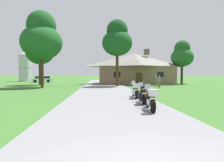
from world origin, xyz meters
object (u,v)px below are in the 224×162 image
at_px(motorcycle_yellow_second_in_row, 143,95).
at_px(motorcycle_white_farthest_in_row, 136,91).
at_px(tree_by_lodge_front, 117,40).
at_px(tree_right_of_lodge, 182,55).
at_px(motorcycle_red_nearest_to_camera, 151,99).
at_px(bystander_gray_shirt_near_lodge, 159,81).
at_px(parked_white_suv_far_left, 42,79).
at_px(metal_silo_distant, 25,67).
at_px(tree_left_near, 42,38).
at_px(bystander_olive_shirt_beside_signpost, 156,80).
at_px(tree_left_far, 40,50).

distance_m(motorcycle_yellow_second_in_row, motorcycle_white_farthest_in_row, 2.64).
relative_size(tree_by_lodge_front, tree_right_of_lodge, 1.21).
height_order(motorcycle_red_nearest_to_camera, bystander_gray_shirt_near_lodge, bystander_gray_shirt_near_lodge).
relative_size(tree_by_lodge_front, parked_white_suv_far_left, 2.09).
relative_size(motorcycle_white_farthest_in_row, bystander_gray_shirt_near_lodge, 1.24).
relative_size(bystander_gray_shirt_near_lodge, metal_silo_distant, 0.22).
bearing_deg(motorcycle_red_nearest_to_camera, motorcycle_white_farthest_in_row, 92.44).
bearing_deg(motorcycle_yellow_second_in_row, bystander_gray_shirt_near_lodge, 73.57).
bearing_deg(tree_left_near, tree_by_lodge_front, 6.55).
height_order(bystander_olive_shirt_beside_signpost, tree_by_lodge_front, tree_by_lodge_front).
xyz_separation_m(tree_by_lodge_front, tree_left_near, (-10.92, -1.25, -0.09)).
height_order(motorcycle_red_nearest_to_camera, tree_right_of_lodge, tree_right_of_lodge).
height_order(motorcycle_red_nearest_to_camera, tree_left_near, tree_left_near).
bearing_deg(metal_silo_distant, bystander_olive_shirt_beside_signpost, -38.22).
bearing_deg(motorcycle_red_nearest_to_camera, parked_white_suv_far_left, 119.27).
xyz_separation_m(motorcycle_yellow_second_in_row, metal_silo_distant, (-21.99, 38.41, 3.23)).
bearing_deg(metal_silo_distant, motorcycle_yellow_second_in_row, -60.21).
height_order(tree_left_near, tree_left_far, tree_left_near).
bearing_deg(motorcycle_yellow_second_in_row, motorcycle_red_nearest_to_camera, -87.92).
bearing_deg(tree_by_lodge_front, motorcycle_yellow_second_in_row, -90.17).
height_order(tree_right_of_lodge, metal_silo_distant, tree_right_of_lodge).
distance_m(motorcycle_yellow_second_in_row, tree_left_near, 20.14).
xyz_separation_m(bystander_olive_shirt_beside_signpost, tree_left_far, (-18.84, 4.93, 5.13)).
bearing_deg(bystander_gray_shirt_near_lodge, tree_right_of_lodge, 107.97).
distance_m(tree_left_near, metal_silo_distant, 25.52).
height_order(motorcycle_red_nearest_to_camera, tree_left_far, tree_left_far).
bearing_deg(tree_right_of_lodge, tree_left_near, -162.11).
bearing_deg(parked_white_suv_far_left, motorcycle_yellow_second_in_row, -167.20).
bearing_deg(parked_white_suv_far_left, tree_by_lodge_front, -147.52).
relative_size(tree_right_of_lodge, metal_silo_distant, 1.10).
relative_size(motorcycle_red_nearest_to_camera, tree_left_far, 0.23).
xyz_separation_m(tree_right_of_lodge, parked_white_suv_far_left, (-29.22, 8.94, -4.85)).
height_order(tree_by_lodge_front, tree_right_of_lodge, tree_by_lodge_front).
bearing_deg(tree_left_near, motorcycle_yellow_second_in_row, -55.25).
xyz_separation_m(tree_left_far, parked_white_suv_far_left, (-2.98, 11.09, -5.28)).
bearing_deg(bystander_olive_shirt_beside_signpost, tree_left_far, 178.88).
xyz_separation_m(bystander_gray_shirt_near_lodge, parked_white_suv_far_left, (-21.64, 18.30, -0.17)).
relative_size(bystander_gray_shirt_near_lodge, bystander_olive_shirt_beside_signpost, 1.01).
height_order(bystander_olive_shirt_beside_signpost, parked_white_suv_far_left, bystander_olive_shirt_beside_signpost).
bearing_deg(tree_left_near, tree_right_of_lodge, 17.89).
bearing_deg(tree_left_near, metal_silo_distant, 116.06).
distance_m(motorcycle_white_farthest_in_row, metal_silo_distant, 42.16).
distance_m(motorcycle_red_nearest_to_camera, tree_left_far, 27.38).
distance_m(tree_by_lodge_front, metal_silo_distant, 30.96).
bearing_deg(tree_left_far, metal_silo_distant, 118.06).
distance_m(motorcycle_red_nearest_to_camera, bystander_olive_shirt_beside_signpost, 19.66).
relative_size(bystander_olive_shirt_beside_signpost, metal_silo_distant, 0.22).
bearing_deg(metal_silo_distant, tree_left_near, -63.94).
bearing_deg(parked_white_suv_far_left, motorcycle_red_nearest_to_camera, -168.91).
height_order(bystander_olive_shirt_beside_signpost, tree_left_near, tree_left_near).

